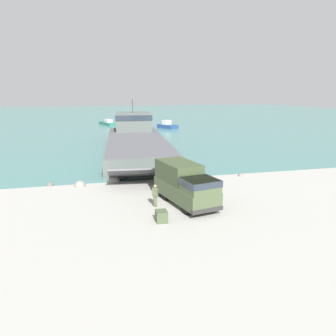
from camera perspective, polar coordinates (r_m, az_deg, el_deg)
ground_plane at (r=29.44m, az=2.67°, el=-4.59°), size 240.00×240.00×0.00m
water_surface at (r=123.06m, az=-10.28°, el=8.79°), size 240.00×180.00×0.01m
landing_craft at (r=53.11m, az=-5.71°, el=5.38°), size 11.75×36.84×7.60m
military_truck at (r=26.67m, az=2.97°, el=-2.75°), size 3.94×7.33×3.26m
soldier_on_ramp at (r=26.01m, az=-2.25°, el=-4.54°), size 0.49×0.46×1.83m
moored_boat_a at (r=80.44m, az=-7.21°, el=7.18°), size 3.26×7.25×2.15m
moored_boat_b at (r=82.60m, az=-0.10°, el=7.40°), size 4.90×5.76×1.96m
moored_boat_c at (r=92.26m, az=-10.45°, el=7.71°), size 4.38×7.59×1.61m
cargo_crate at (r=23.34m, az=-1.15°, el=-8.39°), size 0.84×0.99×0.79m
shoreline_rock_a at (r=32.96m, az=-15.08°, el=-3.09°), size 1.11×1.11×1.11m
shoreline_rock_b at (r=34.11m, az=-19.87°, el=-2.89°), size 0.70×0.70×0.70m
shoreline_rock_c at (r=36.55m, az=12.51°, el=-1.36°), size 0.59×0.59×0.59m
shoreline_rock_d at (r=33.75m, az=-9.38°, el=-2.43°), size 1.25×1.25×1.25m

